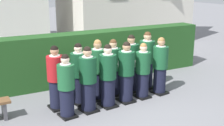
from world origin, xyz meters
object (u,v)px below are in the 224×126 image
(student_front_row_2, at_px, (108,77))
(student_front_row_3, at_px, (126,74))
(student_front_row_5, at_px, (160,67))
(student_front_row_4, at_px, (143,72))
(student_rear_row_2, at_px, (98,71))
(student_rear_row_3, at_px, (113,69))
(student_in_red_blazer, at_px, (56,79))
(student_rear_row_1, at_px, (79,75))
(student_rear_row_4, at_px, (131,65))
(student_rear_row_5, at_px, (147,61))
(student_front_row_1, at_px, (88,81))
(student_front_row_0, at_px, (66,88))

(student_front_row_2, relative_size, student_front_row_3, 1.00)
(student_front_row_5, bearing_deg, student_front_row_4, -176.39)
(student_rear_row_2, distance_m, student_rear_row_3, 0.52)
(student_in_red_blazer, distance_m, student_rear_row_2, 1.21)
(student_front_row_5, xyz_separation_m, student_rear_row_1, (-2.33, 0.40, -0.01))
(student_front_row_2, height_order, student_rear_row_4, student_rear_row_4)
(student_rear_row_3, height_order, student_rear_row_4, student_rear_row_4)
(student_in_red_blazer, bearing_deg, student_front_row_4, -9.32)
(student_in_red_blazer, bearing_deg, student_rear_row_5, 4.39)
(student_front_row_2, height_order, student_rear_row_2, student_rear_row_2)
(student_front_row_2, relative_size, student_front_row_4, 1.06)
(student_in_red_blazer, xyz_separation_m, student_rear_row_5, (2.89, 0.22, 0.04))
(student_front_row_3, bearing_deg, student_rear_row_4, 49.90)
(student_front_row_4, xyz_separation_m, student_rear_row_3, (-0.63, 0.55, 0.03))
(student_front_row_1, relative_size, student_rear_row_4, 0.98)
(student_front_row_5, xyz_separation_m, student_rear_row_3, (-1.25, 0.51, -0.01))
(student_rear_row_4, bearing_deg, student_in_red_blazer, -175.32)
(student_rear_row_2, relative_size, student_rear_row_5, 0.97)
(student_front_row_5, height_order, student_in_red_blazer, student_front_row_5)
(student_front_row_4, bearing_deg, student_in_red_blazer, 170.68)
(student_front_row_3, xyz_separation_m, student_rear_row_1, (-1.15, 0.48, -0.01))
(student_front_row_1, height_order, student_rear_row_3, student_front_row_1)
(student_front_row_1, xyz_separation_m, student_rear_row_3, (1.06, 0.67, -0.02))
(student_rear_row_1, bearing_deg, student_front_row_4, -14.57)
(student_front_row_1, height_order, student_rear_row_5, student_rear_row_5)
(student_front_row_0, xyz_separation_m, student_front_row_5, (2.90, 0.23, 0.05))
(student_rear_row_1, relative_size, student_rear_row_4, 0.97)
(student_rear_row_4, bearing_deg, student_front_row_5, -39.24)
(student_rear_row_1, bearing_deg, student_front_row_2, -43.05)
(student_front_row_4, relative_size, student_front_row_5, 0.94)
(student_rear_row_5, bearing_deg, student_front_row_4, -131.94)
(student_front_row_4, height_order, student_rear_row_1, student_rear_row_1)
(student_front_row_5, xyz_separation_m, student_rear_row_2, (-1.76, 0.43, 0.01))
(student_rear_row_3, bearing_deg, student_front_row_3, -82.67)
(student_front_row_2, xyz_separation_m, student_front_row_5, (1.75, 0.14, 0.00))
(student_front_row_1, height_order, student_rear_row_1, student_front_row_1)
(student_rear_row_5, bearing_deg, student_front_row_5, -82.65)
(student_front_row_2, bearing_deg, student_front_row_3, 5.46)
(student_front_row_4, height_order, student_rear_row_2, student_rear_row_2)
(student_rear_row_3, bearing_deg, student_rear_row_5, 2.72)
(student_front_row_4, relative_size, student_rear_row_5, 0.90)
(student_front_row_0, height_order, student_in_red_blazer, student_in_red_blazer)
(student_front_row_2, height_order, student_rear_row_3, student_front_row_2)
(student_rear_row_4, bearing_deg, student_front_row_3, -130.10)
(student_rear_row_3, xyz_separation_m, student_rear_row_4, (0.59, 0.02, 0.03))
(student_front_row_0, relative_size, student_front_row_3, 0.94)
(student_front_row_2, bearing_deg, student_front_row_1, -177.35)
(student_front_row_1, distance_m, student_in_red_blazer, 0.83)
(student_front_row_0, xyz_separation_m, student_rear_row_1, (0.57, 0.63, 0.04))
(student_front_row_3, height_order, student_rear_row_5, student_rear_row_5)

